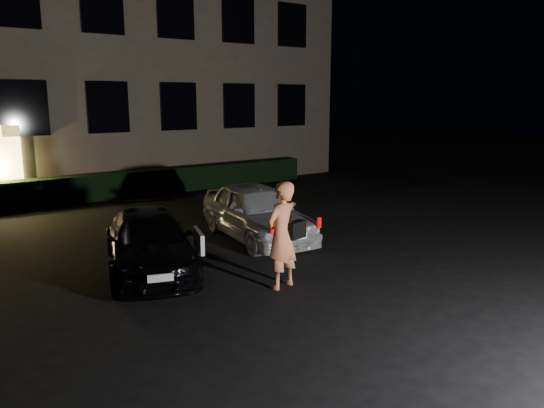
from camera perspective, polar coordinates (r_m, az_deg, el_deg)
ground at (r=9.77m, az=5.60°, el=-8.57°), size 80.00×80.00×0.00m
building at (r=22.83m, az=-21.17°, el=17.40°), size 20.00×8.11×12.00m
hedge at (r=18.62m, az=-16.32°, el=1.98°), size 15.00×0.70×0.85m
sedan at (r=10.63m, az=-13.07°, el=-3.95°), size 2.72×4.20×1.13m
hatch at (r=12.58m, az=-1.62°, el=-0.81°), size 2.14×4.10×1.33m
man at (r=9.31m, az=1.10°, el=-3.33°), size 0.87×0.62×1.92m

